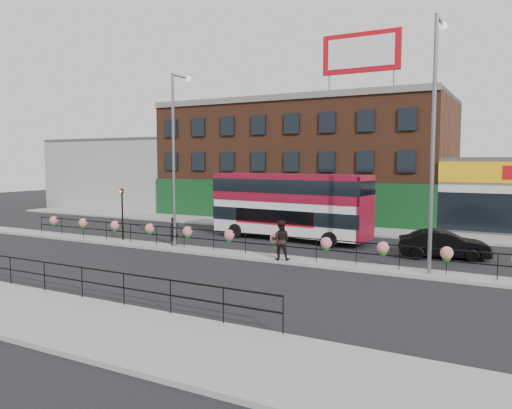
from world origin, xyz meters
The scene contains 18 objects.
ground centered at (0.00, 0.00, 0.00)m, with size 120.00×120.00×0.00m, color black.
south_pavement centered at (0.00, -12.00, 0.07)m, with size 60.00×4.00×0.15m, color gray.
north_pavement centered at (0.00, 12.00, 0.07)m, with size 60.00×4.00×0.15m, color gray.
median centered at (0.00, 0.00, 0.07)m, with size 60.00×1.60×0.15m, color gray.
yellow_line_inner centered at (0.00, -9.70, 0.01)m, with size 60.00×0.10×0.01m, color gold.
yellow_line_outer centered at (0.00, -9.88, 0.01)m, with size 60.00×0.10×0.01m, color gold.
brick_building centered at (-4.00, 19.96, 5.13)m, with size 25.00×12.21×10.30m.
warehouse_west centered at (-24.25, 20.00, 3.65)m, with size 15.50×12.00×7.30m.
billboard centered at (2.50, 14.99, 13.18)m, with size 6.00×0.29×4.40m.
median_railing centered at (0.00, 0.00, 1.05)m, with size 30.04×0.56×1.23m.
south_railing centered at (-2.00, -10.10, 0.96)m, with size 20.04×0.05×1.12m.
double_decker_bus centered at (0.73, 6.19, 2.59)m, with size 10.61×3.34×4.22m.
car centered at (10.25, 4.52, 0.74)m, with size 4.72×2.69×1.47m, color black.
pedestrian_a centered at (-4.10, 0.51, 0.97)m, with size 0.58×0.70×1.63m, color black.
pedestrian_b centered at (3.30, -0.51, 1.14)m, with size 1.14×1.00×1.97m, color black.
lamp_column_west centered at (-3.75, 0.36, 5.98)m, with size 0.35×1.72×9.83m.
lamp_column_east centered at (10.31, 0.16, 6.73)m, with size 0.40×1.95×11.10m.
traffic_light_median centered at (-8.00, 0.39, 2.47)m, with size 0.15×0.28×3.65m.
Camera 1 is at (13.91, -22.57, 5.06)m, focal length 35.00 mm.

